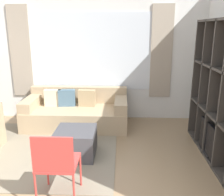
# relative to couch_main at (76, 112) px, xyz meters

# --- Properties ---
(wall_back) EXTENTS (5.96, 0.11, 2.70)m
(wall_back) POSITION_rel_couch_main_xyz_m (0.25, 0.53, 1.08)
(wall_back) COLOR white
(wall_back) RESTS_ON ground_plane
(area_rug) EXTENTS (2.83, 2.25, 0.01)m
(area_rug) POSITION_rel_couch_main_xyz_m (-0.59, -1.13, -0.27)
(area_rug) COLOR gray
(area_rug) RESTS_ON ground_plane
(couch_main) EXTENTS (2.03, 0.98, 0.73)m
(couch_main) POSITION_rel_couch_main_xyz_m (0.00, 0.00, 0.00)
(couch_main) COLOR tan
(couch_main) RESTS_ON ground_plane
(ottoman) EXTENTS (0.61, 0.62, 0.43)m
(ottoman) POSITION_rel_couch_main_xyz_m (0.21, -1.27, -0.07)
(ottoman) COLOR #47474C
(ottoman) RESTS_ON ground_plane
(folding_chair) EXTENTS (0.44, 0.46, 0.86)m
(folding_chair) POSITION_rel_couch_main_xyz_m (0.21, -2.36, 0.24)
(folding_chair) COLOR #CC3D38
(folding_chair) RESTS_ON ground_plane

